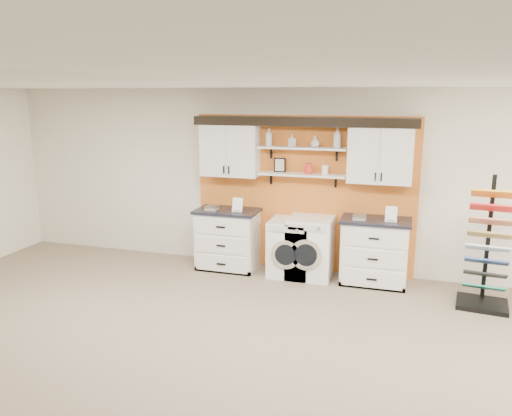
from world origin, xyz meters
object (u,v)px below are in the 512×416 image
(washer, at_px, (291,247))
(dryer, at_px, (310,247))
(base_cabinet_left, at_px, (228,239))
(sample_rack, at_px, (486,266))
(base_cabinet_right, at_px, (374,251))

(washer, xyz_separation_m, dryer, (0.30, -0.00, 0.03))
(base_cabinet_left, bearing_deg, sample_rack, -6.55)
(base_cabinet_right, bearing_deg, sample_rack, -16.52)
(dryer, bearing_deg, sample_rack, -10.06)
(base_cabinet_left, distance_m, washer, 1.02)
(base_cabinet_left, xyz_separation_m, sample_rack, (3.69, -0.42, 0.06))
(base_cabinet_left, relative_size, sample_rack, 0.57)
(dryer, height_order, sample_rack, sample_rack)
(base_cabinet_left, height_order, washer, base_cabinet_left)
(base_cabinet_right, distance_m, washer, 1.24)
(washer, bearing_deg, sample_rack, -8.94)
(washer, bearing_deg, base_cabinet_right, 0.15)
(base_cabinet_left, xyz_separation_m, base_cabinet_right, (2.26, -0.00, 0.01))
(base_cabinet_right, distance_m, sample_rack, 1.49)
(base_cabinet_right, height_order, dryer, base_cabinet_right)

